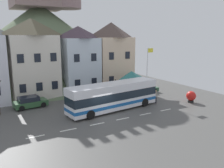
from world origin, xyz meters
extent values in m
cube|color=#504F4D|center=(0.00, 0.00, -0.03)|extent=(40.00, 60.00, 0.06)
cube|color=silver|center=(-7.50, -1.74, 0.00)|extent=(1.60, 0.20, 0.01)
cube|color=silver|center=(-4.50, -1.74, 0.00)|extent=(1.60, 0.20, 0.01)
cube|color=silver|center=(-1.50, -1.74, 0.00)|extent=(1.60, 0.20, 0.01)
cube|color=silver|center=(1.50, -1.74, 0.00)|extent=(1.60, 0.20, 0.01)
cube|color=silver|center=(4.50, -1.74, 0.00)|extent=(1.60, 0.20, 0.01)
cube|color=silver|center=(7.50, -1.74, 0.00)|extent=(1.60, 0.20, 0.01)
cube|color=silver|center=(-4.65, 11.52, 4.34)|extent=(6.14, 5.05, 8.68)
pyramid|color=brown|center=(-4.65, 11.52, 9.79)|extent=(6.14, 5.05, 2.21)
cube|color=black|center=(-6.70, 8.97, 2.08)|extent=(0.80, 0.06, 1.10)
cube|color=black|center=(-4.65, 8.97, 2.08)|extent=(0.80, 0.06, 1.10)
cube|color=black|center=(-2.61, 8.97, 2.08)|extent=(0.80, 0.06, 1.10)
cube|color=black|center=(-6.70, 8.97, 5.85)|extent=(0.80, 0.06, 1.10)
cube|color=black|center=(-4.65, 8.97, 5.85)|extent=(0.80, 0.06, 1.10)
cube|color=black|center=(-2.61, 8.97, 5.85)|extent=(0.80, 0.06, 1.10)
cube|color=silver|center=(1.95, 11.50, 4.13)|extent=(5.21, 5.01, 8.26)
pyramid|color=#493945|center=(1.95, 11.50, 9.13)|extent=(5.21, 5.01, 1.74)
cube|color=black|center=(0.65, 8.97, 1.97)|extent=(0.80, 0.06, 1.10)
cube|color=black|center=(3.25, 8.97, 1.97)|extent=(0.80, 0.06, 1.10)
cube|color=black|center=(0.65, 8.97, 5.56)|extent=(0.80, 0.06, 1.10)
cube|color=black|center=(3.25, 8.97, 5.56)|extent=(0.80, 0.06, 1.10)
cube|color=beige|center=(7.62, 11.63, 4.17)|extent=(5.78, 5.25, 8.34)
pyramid|color=brown|center=(7.62, 11.63, 9.51)|extent=(5.78, 5.25, 2.34)
cube|color=black|center=(6.17, 8.97, 1.99)|extent=(0.80, 0.06, 1.10)
cube|color=black|center=(9.06, 8.97, 1.99)|extent=(0.80, 0.06, 1.10)
cube|color=black|center=(6.17, 8.97, 5.62)|extent=(0.80, 0.06, 1.10)
cube|color=black|center=(9.06, 8.97, 5.62)|extent=(0.80, 0.06, 1.10)
cone|color=#57684B|center=(0.27, 28.70, 7.58)|extent=(40.85, 40.85, 15.16)
cube|color=white|center=(2.21, 1.43, 0.81)|extent=(11.69, 3.74, 1.12)
cube|color=#1959A5|center=(2.21, 1.43, 0.87)|extent=(11.72, 3.76, 0.36)
cube|color=#19232D|center=(2.21, 1.43, 1.85)|extent=(11.59, 3.69, 0.95)
cube|color=white|center=(2.21, 1.43, 2.76)|extent=(11.69, 3.74, 0.89)
cube|color=#19232D|center=(7.94, 2.06, 1.85)|extent=(0.29, 2.09, 0.91)
cylinder|color=black|center=(5.96, 3.05, 0.50)|extent=(1.02, 0.39, 1.00)
cylinder|color=black|center=(6.22, 0.67, 0.50)|extent=(1.02, 0.39, 1.00)
cylinder|color=black|center=(-1.81, 2.19, 0.50)|extent=(1.02, 0.39, 1.00)
cylinder|color=black|center=(-1.54, -0.19, 0.50)|extent=(1.02, 0.39, 1.00)
cylinder|color=#473D33|center=(5.72, 7.01, 1.20)|extent=(0.14, 0.14, 2.40)
cylinder|color=#473D33|center=(9.02, 7.01, 1.20)|extent=(0.14, 0.14, 2.40)
cylinder|color=#473D33|center=(5.72, 3.71, 1.20)|extent=(0.14, 0.14, 2.40)
cylinder|color=#473D33|center=(9.02, 3.71, 1.20)|extent=(0.14, 0.14, 2.40)
pyramid|color=#2A7471|center=(7.37, 5.36, 3.06)|extent=(3.60, 3.60, 1.32)
cube|color=#30573B|center=(10.43, 6.39, 0.48)|extent=(4.56, 2.23, 0.61)
cube|color=#1E232D|center=(10.22, 6.41, 1.02)|extent=(2.79, 1.83, 0.46)
cylinder|color=black|center=(11.97, 7.06, 0.32)|extent=(0.66, 0.27, 0.64)
cylinder|color=black|center=(11.78, 5.40, 0.32)|extent=(0.66, 0.27, 0.64)
cylinder|color=black|center=(9.09, 7.38, 0.32)|extent=(0.66, 0.27, 0.64)
cylinder|color=black|center=(8.90, 5.72, 0.32)|extent=(0.66, 0.27, 0.64)
cube|color=#305A35|center=(-6.20, 7.25, 0.51)|extent=(4.04, 2.26, 0.65)
cube|color=#1E232D|center=(-6.39, 7.23, 1.10)|extent=(2.48, 1.88, 0.54)
cylinder|color=black|center=(-5.02, 8.28, 0.32)|extent=(0.66, 0.26, 0.64)
cylinder|color=black|center=(-4.84, 6.48, 0.32)|extent=(0.66, 0.26, 0.64)
cylinder|color=black|center=(-7.56, 8.02, 0.32)|extent=(0.66, 0.26, 0.64)
cylinder|color=black|center=(-7.38, 6.22, 0.32)|extent=(0.66, 0.26, 0.64)
cylinder|color=#2D2D38|center=(8.33, 1.03, 0.42)|extent=(0.14, 0.14, 0.85)
cylinder|color=#2D2D38|center=(8.41, 1.23, 0.42)|extent=(0.14, 0.14, 0.85)
cylinder|color=gray|center=(8.37, 1.13, 1.14)|extent=(0.35, 0.35, 0.70)
sphere|color=tan|center=(8.37, 1.13, 1.60)|extent=(0.21, 0.21, 0.21)
cylinder|color=#2D2D38|center=(6.21, 3.36, 0.37)|extent=(0.17, 0.17, 0.74)
cylinder|color=#2D2D38|center=(6.27, 3.56, 0.37)|extent=(0.17, 0.17, 0.74)
cylinder|color=#232B38|center=(6.24, 3.46, 1.03)|extent=(0.32, 0.32, 0.67)
sphere|color=#9E7A60|center=(6.24, 3.46, 1.46)|extent=(0.20, 0.20, 0.20)
cube|color=#33473D|center=(8.06, 7.67, 0.45)|extent=(1.76, 0.45, 0.08)
cube|color=#33473D|center=(8.06, 7.89, 0.67)|extent=(1.76, 0.06, 0.40)
cube|color=#2D2D33|center=(7.26, 7.67, 0.23)|extent=(0.08, 0.36, 0.45)
cube|color=#2D2D33|center=(8.86, 7.67, 0.23)|extent=(0.08, 0.36, 0.45)
cylinder|color=silver|center=(8.66, 3.49, 3.51)|extent=(0.10, 0.10, 7.01)
cube|color=yellow|center=(9.11, 3.49, 6.66)|extent=(0.90, 0.03, 0.56)
cylinder|color=black|center=(12.55, -0.96, 0.12)|extent=(0.76, 0.76, 0.25)
sphere|color=red|center=(12.55, -0.96, 0.88)|extent=(1.27, 1.27, 1.27)
camera|label=1|loc=(-10.95, -21.38, 8.66)|focal=37.16mm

